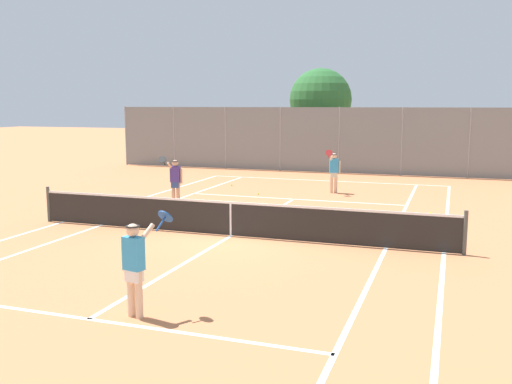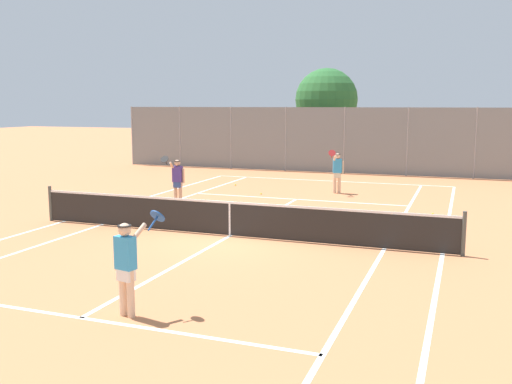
% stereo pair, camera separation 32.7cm
% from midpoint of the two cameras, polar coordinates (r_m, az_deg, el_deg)
% --- Properties ---
extents(ground_plane, '(120.00, 120.00, 0.00)m').
position_cam_midpoint_polar(ground_plane, '(15.51, -2.02, -4.41)').
color(ground_plane, '#CC7A4C').
extents(court_line_markings, '(11.10, 23.90, 0.01)m').
position_cam_midpoint_polar(court_line_markings, '(15.51, -2.02, -4.40)').
color(court_line_markings, white).
rests_on(court_line_markings, ground).
extents(tennis_net, '(12.00, 0.10, 1.07)m').
position_cam_midpoint_polar(tennis_net, '(15.40, -2.03, -2.57)').
color(tennis_net, '#474C47').
rests_on(tennis_net, ground).
extents(player_near_side, '(0.78, 0.71, 1.77)m').
position_cam_midpoint_polar(player_near_side, '(9.77, -11.89, -6.92)').
color(player_near_side, beige).
rests_on(player_near_side, ground).
extents(player_far_left, '(0.61, 0.78, 1.77)m').
position_cam_midpoint_polar(player_far_left, '(20.28, -7.41, 1.31)').
color(player_far_left, '#D8A884').
rests_on(player_far_left, ground).
extents(player_far_right, '(0.51, 0.86, 1.77)m').
position_cam_midpoint_polar(player_far_right, '(23.00, 8.52, 2.17)').
color(player_far_right, beige).
rests_on(player_far_right, ground).
extents(loose_tennis_ball_1, '(0.07, 0.07, 0.07)m').
position_cam_midpoint_polar(loose_tennis_ball_1, '(18.53, 13.82, -2.38)').
color(loose_tennis_ball_1, '#D1DB33').
rests_on(loose_tennis_ball_1, ground).
extents(loose_tennis_ball_2, '(0.07, 0.07, 0.07)m').
position_cam_midpoint_polar(loose_tennis_ball_2, '(19.33, 17.72, -2.09)').
color(loose_tennis_ball_2, '#D1DB33').
rests_on(loose_tennis_ball_2, ground).
extents(loose_tennis_ball_3, '(0.07, 0.07, 0.07)m').
position_cam_midpoint_polar(loose_tennis_ball_3, '(25.02, -1.70, 0.73)').
color(loose_tennis_ball_3, '#D1DB33').
rests_on(loose_tennis_ball_3, ground).
extents(loose_tennis_ball_4, '(0.07, 0.07, 0.07)m').
position_cam_midpoint_polar(loose_tennis_ball_4, '(22.52, 0.92, -0.17)').
color(loose_tennis_ball_4, '#D1DB33').
rests_on(loose_tennis_ball_4, ground).
extents(back_fence, '(25.26, 0.08, 3.40)m').
position_cam_midpoint_polar(back_fence, '(29.68, 9.12, 5.12)').
color(back_fence, gray).
rests_on(back_fence, ground).
extents(tree_behind_left, '(3.52, 3.52, 5.55)m').
position_cam_midpoint_polar(tree_behind_left, '(32.85, 7.39, 8.97)').
color(tree_behind_left, brown).
rests_on(tree_behind_left, ground).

